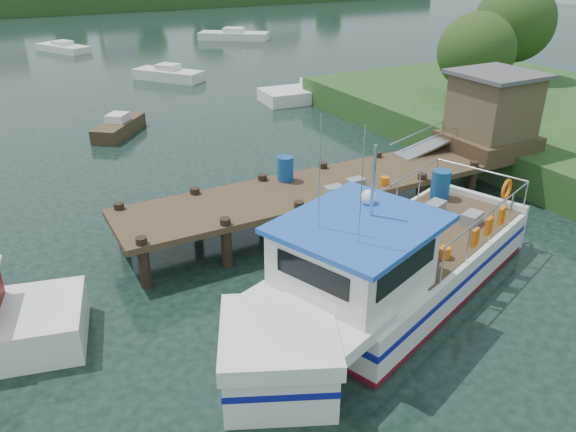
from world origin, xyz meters
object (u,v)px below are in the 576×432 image
dock (442,138)px  lobster_boat (383,274)px  moored_rowboat (119,127)px  moored_c (321,91)px  moored_far (234,35)px  moored_d (63,48)px  moored_b (168,74)px

dock → lobster_boat: 8.64m
dock → moored_rowboat: 16.50m
dock → moored_c: size_ratio=2.09×
moored_far → moored_c: 25.80m
moored_rowboat → dock: bearing=-76.8°
moored_c → moored_d: 28.67m
moored_c → moored_d: moored_c is taller
lobster_boat → moored_d: size_ratio=1.94×
moored_d → moored_b: bearing=-70.5°
dock → moored_c: (3.88, 15.03, -1.79)m
dock → moored_rowboat: size_ratio=4.43×
moored_rowboat → moored_b: bearing=40.1°
moored_rowboat → moored_b: (6.26, 11.38, 0.02)m
moored_c → moored_d: (-11.65, 26.20, -0.10)m
lobster_boat → moored_far: lobster_boat is taller
dock → moored_rowboat: dock is taller
lobster_boat → moored_far: 48.23m
moored_d → moored_rowboat: bearing=-89.9°
moored_b → moored_d: bearing=124.3°
moored_rowboat → moored_c: (13.12, 1.48, 0.05)m
dock → moored_b: (-2.98, 24.92, -1.82)m
lobster_boat → moored_c: size_ratio=1.45×
moored_c → moored_b: bearing=139.4°
moored_far → moored_c: (-5.00, -25.31, 0.01)m
moored_rowboat → moored_far: (18.13, 26.80, 0.04)m
moored_far → moored_rowboat: bearing=-101.9°
lobster_boat → moored_d: lobster_boat is taller
lobster_boat → moored_rowboat: bearing=77.4°
lobster_boat → moored_rowboat: lobster_boat is taller
moored_far → moored_c: size_ratio=0.89×
moored_b → lobster_boat: bearing=-79.1°
lobster_boat → moored_c: bearing=42.2°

